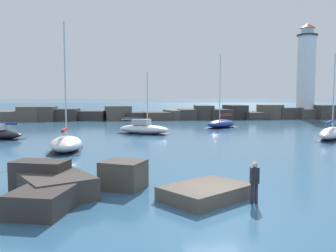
% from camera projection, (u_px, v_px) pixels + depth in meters
% --- Properties ---
extents(ground_plane, '(600.00, 600.00, 0.00)m').
position_uv_depth(ground_plane, '(215.00, 201.00, 16.28)').
color(ground_plane, '#336084').
extents(open_sea_beyond, '(400.00, 116.00, 0.01)m').
position_uv_depth(open_sea_beyond, '(134.00, 107.00, 125.98)').
color(open_sea_beyond, '#235175').
rests_on(open_sea_beyond, ground).
extents(breakwater_jetty, '(69.17, 6.94, 2.58)m').
position_uv_depth(breakwater_jetty, '(157.00, 114.00, 66.69)').
color(breakwater_jetty, brown).
rests_on(breakwater_jetty, ground).
extents(lighthouse, '(4.39, 4.39, 17.49)m').
position_uv_depth(lighthouse, '(306.00, 76.00, 69.28)').
color(lighthouse, gray).
rests_on(lighthouse, ground).
extents(foreground_rocks, '(11.27, 6.37, 1.47)m').
position_uv_depth(foreground_rocks, '(89.00, 185.00, 16.96)').
color(foreground_rocks, '#383330').
rests_on(foreground_rocks, ground).
extents(sailboat_moored_0, '(2.69, 5.57, 10.46)m').
position_uv_depth(sailboat_moored_0, '(66.00, 143.00, 30.36)').
color(sailboat_moored_0, white).
rests_on(sailboat_moored_0, ground).
extents(sailboat_moored_1, '(5.74, 5.47, 9.89)m').
position_uv_depth(sailboat_moored_1, '(221.00, 123.00, 51.11)').
color(sailboat_moored_1, navy).
rests_on(sailboat_moored_1, ground).
extents(sailboat_moored_2, '(6.55, 7.48, 8.78)m').
position_uv_depth(sailboat_moored_2, '(331.00, 133.00, 38.77)').
color(sailboat_moored_2, silver).
rests_on(sailboat_moored_2, ground).
extents(sailboat_moored_4, '(6.65, 5.39, 7.07)m').
position_uv_depth(sailboat_moored_4, '(144.00, 128.00, 43.38)').
color(sailboat_moored_4, white).
rests_on(sailboat_moored_4, ground).
extents(person_on_rocks, '(0.36, 0.23, 1.79)m').
position_uv_depth(person_on_rocks, '(255.00, 180.00, 15.86)').
color(person_on_rocks, '#282833').
rests_on(person_on_rocks, ground).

